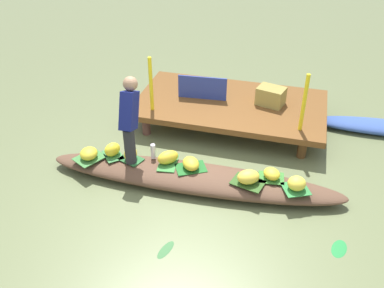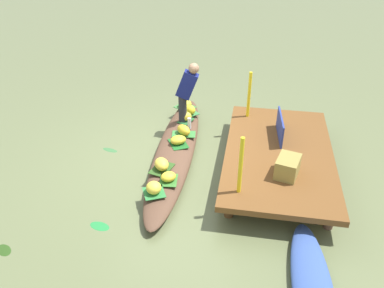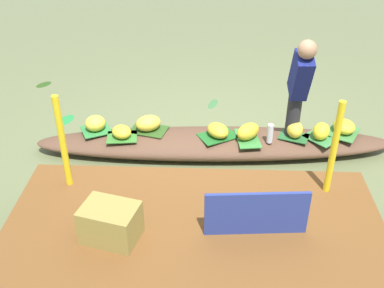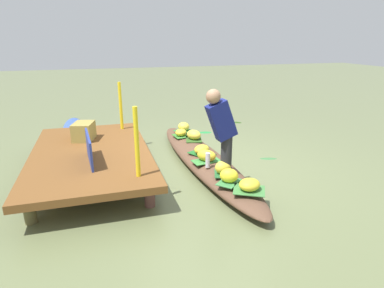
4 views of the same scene
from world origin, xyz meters
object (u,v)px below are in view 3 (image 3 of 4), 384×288
Objects in this scene: banana_bunch_7 at (148,123)px; banana_bunch_4 at (122,132)px; banana_bunch_6 at (218,130)px; market_banner at (257,214)px; banana_bunch_3 at (321,131)px; produce_crate at (111,223)px; vendor_person at (300,83)px; banana_bunch_5 at (248,131)px; banana_bunch_0 at (95,123)px; vendor_boat at (214,143)px; banana_bunch_1 at (295,129)px; banana_bunch_2 at (344,126)px; water_bottle at (270,133)px.

banana_bunch_4 is at bearing 31.81° from banana_bunch_7.
banana_bunch_6 is 1.84m from market_banner.
produce_crate is (2.05, 1.89, 0.21)m from banana_bunch_3.
banana_bunch_5 is at bearing 3.60° from vendor_person.
banana_bunch_5 is at bearing -178.59° from banana_bunch_4.
banana_bunch_5 is 1.18m from banana_bunch_7.
banana_bunch_0 is 0.79× the size of banana_bunch_7.
banana_bunch_3 is (-1.23, 0.05, 0.23)m from vendor_boat.
banana_bunch_6 is (-1.45, 0.08, -0.02)m from banana_bunch_0.
banana_bunch_1 is 0.30m from banana_bunch_3.
banana_bunch_7 is 2.02m from produce_crate.
banana_bunch_1 is 0.61m from banana_bunch_2.
banana_bunch_1 is at bearing -178.22° from banana_bunch_6.
banana_bunch_1 reaches higher than banana_bunch_5.
banana_bunch_7 is 0.69× the size of produce_crate.
banana_bunch_0 is at bearing 1.50° from banana_bunch_2.
banana_bunch_7 is (2.31, 0.05, 0.01)m from banana_bunch_2.
banana_bunch_4 is at bearing 156.20° from banana_bunch_0.
vendor_person is 1.91m from market_banner.
market_banner is (-1.12, 1.90, 0.27)m from banana_bunch_7.
banana_bunch_5 reaches higher than banana_bunch_2.
banana_bunch_5 is at bearing 2.21° from banana_bunch_3.
banana_bunch_5 is 0.26× the size of vendor_person.
banana_bunch_3 is 0.68m from vendor_person.
banana_bunch_2 is 0.90× the size of banana_bunch_5.
vendor_boat is at bearing -1.11° from banana_bunch_1.
banana_bunch_1 reaches higher than banana_bunch_7.
banana_bunch_6 is 0.98× the size of banana_bunch_7.
banana_bunch_0 is 2.05m from water_bottle.
banana_bunch_2 is 2.30m from market_banner.
produce_crate is (1.73, 1.89, -0.38)m from vendor_person.
vendor_boat is at bearing -11.71° from banana_bunch_5.
produce_crate is (0.04, 2.00, 0.22)m from banana_bunch_7.
produce_crate is at bearing 64.59° from vendor_boat.
vendor_person is (-1.98, -0.07, 0.62)m from banana_bunch_4.
banana_bunch_2 is 1.49m from banana_bunch_6.
banana_bunch_7 is at bearing -8.38° from water_bottle.
market_banner is (0.60, 1.82, 0.27)m from banana_bunch_1.
banana_bunch_4 is at bearing 3.66° from banana_bunch_6.
vendor_boat is 0.69m from water_bottle.
banana_bunch_4 is at bearing 2.83° from banana_bunch_1.
banana_bunch_4 is 0.56× the size of produce_crate.
banana_bunch_3 is at bearing 179.85° from banana_bunch_6.
produce_crate reaches higher than banana_bunch_1.
produce_crate reaches higher than banana_bunch_3.
banana_bunch_0 is at bearing 2.80° from banana_bunch_7.
banana_bunch_4 is at bearing 1.41° from banana_bunch_5.
vendor_boat is at bearing -173.76° from banana_bunch_4.
banana_bunch_7 is 1.80m from vendor_person.
water_bottle is at bearing 165.27° from banana_bunch_5.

